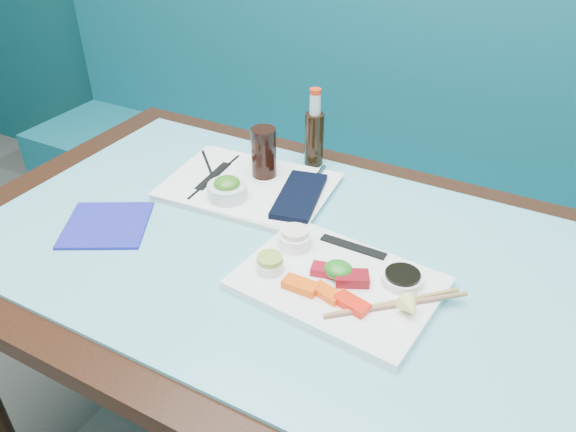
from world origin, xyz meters
The scene contains 34 objects.
booth_bench centered at (0.00, 2.29, 0.37)m, with size 3.00×0.56×1.17m.
dining_table centered at (0.00, 1.45, 0.67)m, with size 1.40×0.90×0.75m.
glass_top centered at (0.00, 1.45, 0.75)m, with size 1.22×0.76×0.01m, color #65BBCB.
sashimi_plate centered at (0.18, 1.38, 0.77)m, with size 0.36×0.25×0.02m, color white.
salmon_left centered at (0.13, 1.33, 0.78)m, with size 0.06×0.03×0.02m, color #FF530A.
salmon_mid centered at (0.18, 1.33, 0.78)m, with size 0.06×0.03×0.01m, color #FF540A.
salmon_right centered at (0.23, 1.33, 0.78)m, with size 0.06×0.03×0.02m, color #FF1D0A.
tuna_left centered at (0.15, 1.39, 0.78)m, with size 0.05×0.03×0.02m, color maroon.
tuna_right centered at (0.20, 1.39, 0.79)m, with size 0.06×0.04×0.02m, color maroon.
seaweed_garnish centered at (0.17, 1.39, 0.79)m, with size 0.05×0.05×0.03m, color #21781B.
ramekin_wasabi centered at (0.05, 1.35, 0.79)m, with size 0.05×0.05×0.02m, color white.
wasabi_fill centered at (0.05, 1.35, 0.80)m, with size 0.05×0.05×0.01m, color #85AE38.
ramekin_ginger centered at (0.06, 1.44, 0.79)m, with size 0.07×0.07×0.03m, color white.
ginger_fill centered at (0.06, 1.44, 0.81)m, with size 0.05×0.05×0.01m, color #F5E3C9.
soy_dish centered at (0.28, 1.43, 0.78)m, with size 0.08×0.08×0.02m, color white.
soy_fill centered at (0.28, 1.43, 0.79)m, with size 0.06×0.06×0.01m, color black.
lemon_wedge centered at (0.32, 1.35, 0.80)m, with size 0.04×0.04×0.03m, color #FFEC78.
chopstick_sleeve centered at (0.16, 1.49, 0.78)m, with size 0.14×0.02×0.00m, color black.
wooden_chopstick_a centered at (0.29, 1.37, 0.78)m, with size 0.01×0.01×0.25m, color #A48A4D.
wooden_chopstick_b centered at (0.30, 1.37, 0.78)m, with size 0.01×0.01×0.26m, color #9B6949.
serving_tray centered at (-0.15, 1.61, 0.76)m, with size 0.37×0.28×0.01m, color silver.
paper_placemat centered at (-0.15, 1.61, 0.77)m, with size 0.39×0.27×0.00m, color white.
seaweed_bowl centered at (-0.16, 1.53, 0.79)m, with size 0.09×0.09×0.04m, color silver.
seaweed_salad centered at (-0.16, 1.53, 0.81)m, with size 0.06×0.06×0.03m, color #36771B.
cola_glass centered at (-0.14, 1.66, 0.83)m, with size 0.06×0.06×0.12m, color black.
navy_pouch centered at (-0.02, 1.61, 0.78)m, with size 0.09×0.20×0.02m, color black.
fork centered at (-0.02, 1.71, 0.78)m, with size 0.01×0.01×0.10m, color silver.
black_chopstick_a centered at (-0.25, 1.60, 0.78)m, with size 0.01×0.01×0.26m, color black.
black_chopstick_b centered at (-0.24, 1.60, 0.77)m, with size 0.01×0.01×0.23m, color black.
tray_sleeve centered at (-0.25, 1.60, 0.77)m, with size 0.02×0.14×0.00m, color black.
cola_bottle_body centered at (-0.08, 1.80, 0.83)m, with size 0.05×0.05×0.14m, color black.
cola_bottle_neck centered at (-0.08, 1.80, 0.92)m, with size 0.03×0.03×0.05m, color silver.
cola_bottle_cap centered at (-0.08, 1.80, 0.95)m, with size 0.03×0.03×0.01m, color red.
blue_napkin centered at (-0.34, 1.33, 0.76)m, with size 0.17×0.17×0.01m, color #1B1E97.
Camera 1 is at (0.48, 0.64, 1.45)m, focal length 35.00 mm.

